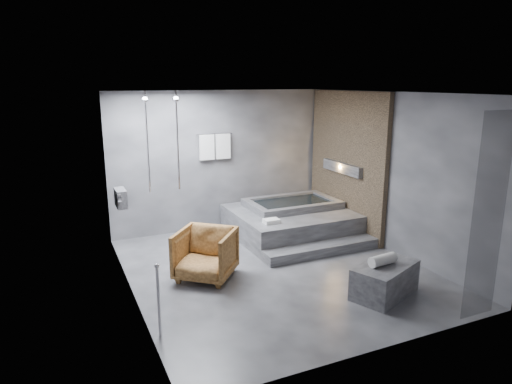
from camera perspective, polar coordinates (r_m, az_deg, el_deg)
name	(u,v)px	position (r m, az deg, el deg)	size (l,w,h in m)	color
room	(292,160)	(7.38, 4.50, 3.99)	(5.00, 5.04, 2.82)	#2F3032
tub_deck	(290,222)	(9.07, 4.28, -3.79)	(2.20, 2.00, 0.50)	#353537
tub_step	(322,249)	(8.17, 8.25, -7.11)	(2.20, 0.36, 0.18)	#353537
concrete_bench	(385,280)	(6.83, 15.80, -10.52)	(1.02, 0.56, 0.46)	#313133
driftwood_chair	(205,254)	(7.10, -6.35, -7.73)	(0.83, 0.85, 0.77)	#4F2F13
rolled_towel	(383,260)	(6.69, 15.56, -8.18)	(0.15, 0.15, 0.43)	silver
deck_towel	(271,221)	(8.17, 1.94, -3.65)	(0.28, 0.20, 0.07)	silver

